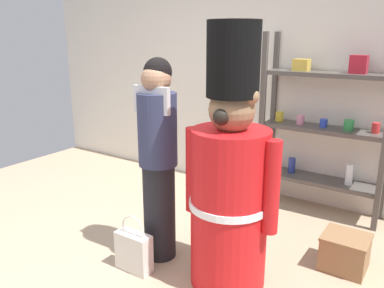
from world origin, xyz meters
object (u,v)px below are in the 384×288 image
at_px(person_shopper, 158,155).
at_px(display_crate, 345,252).
at_px(merchandise_shelf, 324,125).
at_px(teddy_bear_guard, 230,184).
at_px(shopping_bag, 134,251).

distance_m(person_shopper, display_crate, 1.62).
bearing_deg(person_shopper, merchandise_shelf, 63.08).
height_order(merchandise_shelf, teddy_bear_guard, teddy_bear_guard).
xyz_separation_m(person_shopper, shopping_bag, (-0.03, -0.28, -0.70)).
relative_size(teddy_bear_guard, shopping_bag, 4.06).
relative_size(person_shopper, shopping_bag, 3.52).
relative_size(teddy_bear_guard, display_crate, 5.42).
bearing_deg(shopping_bag, merchandise_shelf, 65.79).
relative_size(merchandise_shelf, teddy_bear_guard, 0.97).
xyz_separation_m(merchandise_shelf, teddy_bear_guard, (-0.18, -1.58, -0.14)).
bearing_deg(display_crate, merchandise_shelf, 117.74).
bearing_deg(shopping_bag, teddy_bear_guard, 23.53).
relative_size(person_shopper, display_crate, 4.70).
relative_size(merchandise_shelf, shopping_bag, 3.93).
xyz_separation_m(person_shopper, display_crate, (1.30, 0.65, -0.72)).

